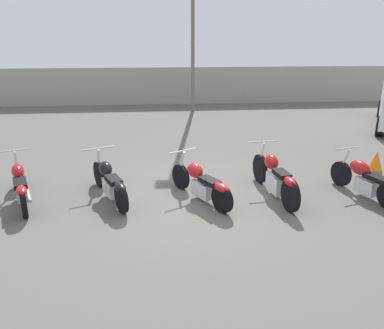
{
  "coord_description": "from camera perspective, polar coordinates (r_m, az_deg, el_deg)",
  "views": [
    {
      "loc": [
        -0.67,
        -7.19,
        3.31
      ],
      "look_at": [
        0.0,
        0.39,
        0.65
      ],
      "focal_mm": 35.0,
      "sensor_mm": 36.0,
      "label": 1
    }
  ],
  "objects": [
    {
      "name": "motorcycle_slot_0",
      "position": [
        8.44,
        -24.7,
        -2.8
      ],
      "size": [
        1.02,
        2.02,
        0.94
      ],
      "rotation": [
        0.0,
        0.0,
        0.38
      ],
      "color": "black",
      "rests_on": "ground_plane"
    },
    {
      "name": "ground_plane",
      "position": [
        7.94,
        0.25,
        -5.36
      ],
      "size": [
        60.0,
        60.0,
        0.0
      ],
      "primitive_type": "plane",
      "color": "#5B5954"
    },
    {
      "name": "motorcycle_slot_2",
      "position": [
        7.77,
        1.47,
        -2.86
      ],
      "size": [
        1.17,
        1.81,
        0.93
      ],
      "rotation": [
        0.0,
        0.0,
        0.52
      ],
      "color": "black",
      "rests_on": "ground_plane"
    },
    {
      "name": "fence_back",
      "position": [
        18.84,
        -3.03,
        11.86
      ],
      "size": [
        40.0,
        0.04,
        1.8
      ],
      "color": "#9E998E",
      "rests_on": "ground_plane"
    },
    {
      "name": "traffic_cone_near",
      "position": [
        10.69,
        26.24,
        0.55
      ],
      "size": [
        0.36,
        0.36,
        0.49
      ],
      "color": "orange",
      "rests_on": "ground_plane"
    },
    {
      "name": "motorcycle_slot_3",
      "position": [
        8.15,
        12.55,
        -1.9
      ],
      "size": [
        0.75,
        2.24,
        1.03
      ],
      "rotation": [
        0.0,
        0.0,
        0.12
      ],
      "color": "black",
      "rests_on": "ground_plane"
    },
    {
      "name": "motorcycle_slot_4",
      "position": [
        8.73,
        24.99,
        -2.11
      ],
      "size": [
        0.82,
        1.87,
        0.94
      ],
      "rotation": [
        0.0,
        0.0,
        0.29
      ],
      "color": "black",
      "rests_on": "ground_plane"
    },
    {
      "name": "motorcycle_slot_1",
      "position": [
        8.01,
        -12.41,
        -2.58
      ],
      "size": [
        1.1,
        1.97,
        0.95
      ],
      "rotation": [
        0.0,
        0.0,
        0.42
      ],
      "color": "black",
      "rests_on": "ground_plane"
    }
  ]
}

